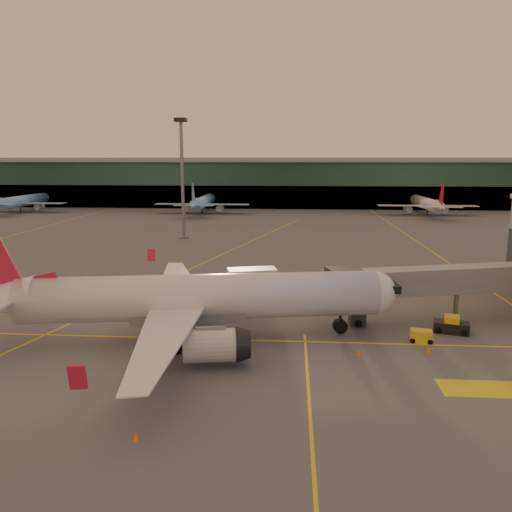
# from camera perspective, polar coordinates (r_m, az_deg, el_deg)

# --- Properties ---
(ground) EXTENTS (600.00, 600.00, 0.00)m
(ground) POSITION_cam_1_polar(r_m,az_deg,el_deg) (44.07, -0.85, -11.91)
(ground) COLOR #4C4F54
(ground) RESTS_ON ground
(taxi_markings) EXTENTS (100.12, 173.00, 0.01)m
(taxi_markings) POSITION_cam_1_polar(r_m,az_deg,el_deg) (87.31, -3.09, -0.31)
(taxi_markings) COLOR yellow
(taxi_markings) RESTS_ON ground
(terminal) EXTENTS (400.00, 20.00, 17.60)m
(terminal) POSITION_cam_1_polar(r_m,az_deg,el_deg) (182.44, 3.08, 8.39)
(terminal) COLOR #19382D
(terminal) RESTS_ON ground
(mast_west_near) EXTENTS (2.40, 2.40, 25.60)m
(mast_west_near) POSITION_cam_1_polar(r_m,az_deg,el_deg) (109.03, -8.44, 9.71)
(mast_west_near) COLOR slate
(mast_west_near) RESTS_ON ground
(distant_aircraft_row) EXTENTS (350.00, 34.00, 13.00)m
(distant_aircraft_row) POSITION_cam_1_polar(r_m,az_deg,el_deg) (159.51, 6.78, 4.79)
(distant_aircraft_row) COLOR #80B8D7
(distant_aircraft_row) RESTS_ON ground
(main_airplane) EXTENTS (41.61, 37.71, 12.59)m
(main_airplane) POSITION_cam_1_polar(r_m,az_deg,el_deg) (47.88, -7.96, -4.94)
(main_airplane) COLOR silver
(main_airplane) RESTS_ON ground
(jet_bridge) EXTENTS (29.18, 10.47, 6.12)m
(jet_bridge) POSITION_cam_1_polar(r_m,az_deg,el_deg) (58.27, 23.30, -2.63)
(jet_bridge) COLOR slate
(jet_bridge) RESTS_ON ground
(catering_truck) EXTENTS (6.13, 3.78, 4.42)m
(catering_truck) POSITION_cam_1_polar(r_m,az_deg,el_deg) (59.41, -0.39, -3.25)
(catering_truck) COLOR red
(catering_truck) RESTS_ON ground
(gpu_cart) EXTENTS (2.19, 1.50, 1.19)m
(gpu_cart) POSITION_cam_1_polar(r_m,az_deg,el_deg) (50.60, 18.34, -8.70)
(gpu_cart) COLOR gold
(gpu_cart) RESTS_ON ground
(pushback_tug) EXTENTS (3.72, 2.62, 1.73)m
(pushback_tug) POSITION_cam_1_polar(r_m,az_deg,el_deg) (54.26, 21.42, -7.43)
(pushback_tug) COLOR black
(pushback_tug) RESTS_ON ground
(cone_nose) EXTENTS (0.46, 0.46, 0.59)m
(cone_nose) POSITION_cam_1_polar(r_m,az_deg,el_deg) (48.35, 19.14, -10.05)
(cone_nose) COLOR orange
(cone_nose) RESTS_ON ground
(cone_wing_right) EXTENTS (0.46, 0.46, 0.59)m
(cone_wing_right) POSITION_cam_1_polar(r_m,az_deg,el_deg) (33.66, -13.53, -19.44)
(cone_wing_right) COLOR orange
(cone_wing_right) RESTS_ON ground
(cone_wing_left) EXTENTS (0.44, 0.44, 0.55)m
(cone_wing_left) POSITION_cam_1_polar(r_m,az_deg,el_deg) (65.07, -4.40, -4.06)
(cone_wing_left) COLOR orange
(cone_wing_left) RESTS_ON ground
(cone_fwd) EXTENTS (0.43, 0.43, 0.55)m
(cone_fwd) POSITION_cam_1_polar(r_m,az_deg,el_deg) (46.11, 11.65, -10.73)
(cone_fwd) COLOR orange
(cone_fwd) RESTS_ON ground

